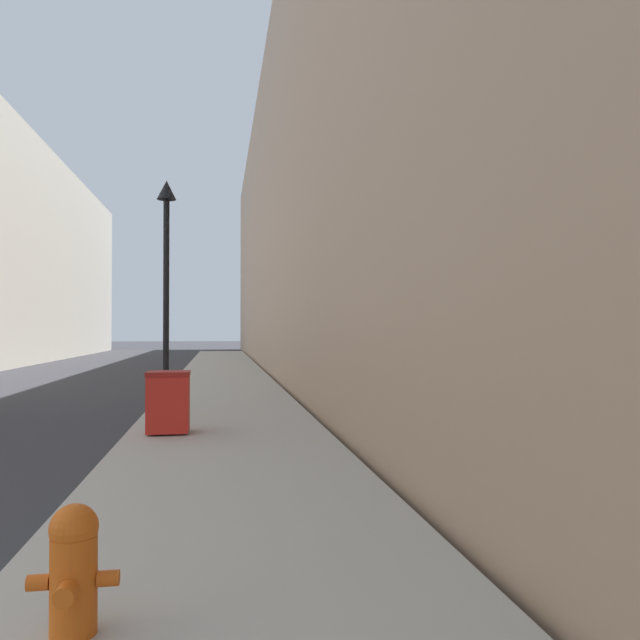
{
  "coord_description": "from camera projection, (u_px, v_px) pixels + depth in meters",
  "views": [
    {
      "loc": [
        5.05,
        -2.99,
        1.87
      ],
      "look_at": [
        8.55,
        18.73,
        2.21
      ],
      "focal_mm": 35.0,
      "sensor_mm": 36.0,
      "label": 1
    }
  ],
  "objects": [
    {
      "name": "lamppost",
      "position": [
        166.0,
        264.0,
        13.65
      ],
      "size": [
        0.42,
        0.42,
        5.01
      ],
      "color": "black",
      "rests_on": "sidewalk_right"
    },
    {
      "name": "trash_bin",
      "position": [
        168.0,
        401.0,
        10.39
      ],
      "size": [
        0.7,
        0.62,
        1.04
      ],
      "color": "red",
      "rests_on": "sidewalk_right"
    },
    {
      "name": "sidewalk_right",
      "position": [
        224.0,
        384.0,
        20.71
      ],
      "size": [
        3.39,
        60.0,
        0.14
      ],
      "color": "#ADA89E",
      "rests_on": "ground"
    },
    {
      "name": "building_right_stone",
      "position": [
        387.0,
        220.0,
        29.96
      ],
      "size": [
        12.0,
        60.0,
        14.34
      ],
      "color": "#9E7F66",
      "rests_on": "ground"
    },
    {
      "name": "fire_hydrant",
      "position": [
        74.0,
        566.0,
        3.54
      ],
      "size": [
        0.5,
        0.39,
        0.74
      ],
      "color": "#D15614",
      "rests_on": "sidewalk_right"
    }
  ]
}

